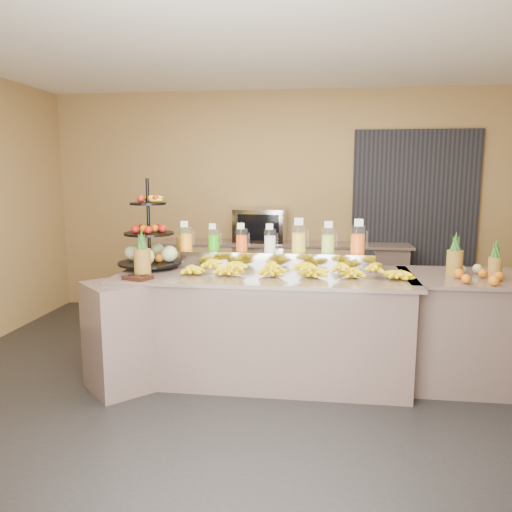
% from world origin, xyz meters
% --- Properties ---
extents(ground, '(6.00, 6.00, 0.00)m').
position_xyz_m(ground, '(0.00, 0.00, 0.00)').
color(ground, black).
rests_on(ground, ground).
extents(room_envelope, '(6.04, 5.02, 2.82)m').
position_xyz_m(room_envelope, '(0.19, 0.79, 1.88)').
color(room_envelope, olive).
rests_on(room_envelope, ground).
extents(buffet_counter, '(2.75, 1.25, 0.93)m').
position_xyz_m(buffet_counter, '(-0.12, 0.26, 0.47)').
color(buffet_counter, gray).
rests_on(buffet_counter, ground).
extents(right_counter, '(1.08, 0.88, 0.93)m').
position_xyz_m(right_counter, '(1.70, 0.40, 0.47)').
color(right_counter, gray).
rests_on(right_counter, ground).
extents(back_ledge, '(3.10, 0.55, 0.93)m').
position_xyz_m(back_ledge, '(0.00, 2.25, 0.47)').
color(back_ledge, gray).
rests_on(back_ledge, ground).
extents(pitcher_tray, '(1.85, 0.30, 0.15)m').
position_xyz_m(pitcher_tray, '(0.01, 0.58, 1.01)').
color(pitcher_tray, gray).
rests_on(pitcher_tray, buffet_counter).
extents(juice_pitcher_orange_a, '(0.11, 0.12, 0.28)m').
position_xyz_m(juice_pitcher_orange_a, '(-0.77, 0.58, 1.17)').
color(juice_pitcher_orange_a, silver).
rests_on(juice_pitcher_orange_a, pitcher_tray).
extents(juice_pitcher_green, '(0.11, 0.11, 0.26)m').
position_xyz_m(juice_pitcher_green, '(-0.51, 0.58, 1.17)').
color(juice_pitcher_green, silver).
rests_on(juice_pitcher_green, pitcher_tray).
extents(juice_pitcher_orange_b, '(0.11, 0.11, 0.26)m').
position_xyz_m(juice_pitcher_orange_b, '(-0.25, 0.58, 1.17)').
color(juice_pitcher_orange_b, silver).
rests_on(juice_pitcher_orange_b, pitcher_tray).
extents(juice_pitcher_milk, '(0.11, 0.11, 0.26)m').
position_xyz_m(juice_pitcher_milk, '(0.01, 0.58, 1.17)').
color(juice_pitcher_milk, silver).
rests_on(juice_pitcher_milk, pitcher_tray).
extents(juice_pitcher_lemon, '(0.13, 0.14, 0.32)m').
position_xyz_m(juice_pitcher_lemon, '(0.27, 0.58, 1.19)').
color(juice_pitcher_lemon, silver).
rests_on(juice_pitcher_lemon, pitcher_tray).
extents(juice_pitcher_lime, '(0.12, 0.13, 0.29)m').
position_xyz_m(juice_pitcher_lime, '(0.53, 0.58, 1.18)').
color(juice_pitcher_lime, silver).
rests_on(juice_pitcher_lime, pitcher_tray).
extents(juice_pitcher_orange_c, '(0.13, 0.14, 0.32)m').
position_xyz_m(juice_pitcher_orange_c, '(0.79, 0.58, 1.19)').
color(juice_pitcher_orange_c, silver).
rests_on(juice_pitcher_orange_c, pitcher_tray).
extents(banana_heap, '(1.96, 0.18, 0.16)m').
position_xyz_m(banana_heap, '(0.22, 0.23, 1.01)').
color(banana_heap, yellow).
rests_on(banana_heap, buffet_counter).
extents(fruit_stand, '(0.73, 0.73, 0.80)m').
position_xyz_m(fruit_stand, '(-1.03, 0.41, 1.14)').
color(fruit_stand, black).
rests_on(fruit_stand, buffet_counter).
extents(condiment_caddy, '(0.25, 0.22, 0.03)m').
position_xyz_m(condiment_caddy, '(-0.99, -0.09, 0.95)').
color(condiment_caddy, black).
rests_on(condiment_caddy, buffet_counter).
extents(pineapple_left_a, '(0.14, 0.14, 0.39)m').
position_xyz_m(pineapple_left_a, '(-0.99, 0.02, 1.07)').
color(pineapple_left_a, brown).
rests_on(pineapple_left_a, buffet_counter).
extents(pineapple_left_b, '(0.13, 0.13, 0.40)m').
position_xyz_m(pineapple_left_b, '(-0.86, 0.80, 1.08)').
color(pineapple_left_b, brown).
rests_on(pineapple_left_b, buffet_counter).
extents(right_fruit_pile, '(0.40, 0.38, 0.21)m').
position_xyz_m(right_fruit_pile, '(1.71, 0.27, 1.00)').
color(right_fruit_pile, brown).
rests_on(right_fruit_pile, right_counter).
extents(oven_warmer, '(0.65, 0.47, 0.41)m').
position_xyz_m(oven_warmer, '(-0.28, 2.25, 1.14)').
color(oven_warmer, gray).
rests_on(oven_warmer, back_ledge).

